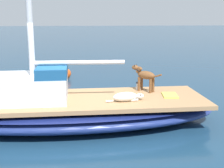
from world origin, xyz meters
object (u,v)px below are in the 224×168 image
at_px(sailboat_main, 72,111).
at_px(dog_brown, 145,76).
at_px(mooring_buoy, 66,73).
at_px(dog_white, 127,97).
at_px(deck_winch, 139,86).
at_px(deck_towel, 170,95).

bearing_deg(sailboat_main, dog_brown, -72.77).
relative_size(sailboat_main, mooring_buoy, 16.63).
xyz_separation_m(dog_white, mooring_buoy, (5.93, 1.84, -0.55)).
relative_size(deck_winch, deck_towel, 0.38).
bearing_deg(mooring_buoy, deck_winch, -154.40).
height_order(sailboat_main, deck_towel, deck_towel).
height_order(dog_brown, mooring_buoy, dog_brown).
relative_size(dog_brown, mooring_buoy, 1.67).
bearing_deg(mooring_buoy, dog_brown, -154.04).
height_order(dog_brown, deck_towel, dog_brown).
relative_size(sailboat_main, dog_brown, 9.95).
distance_m(sailboat_main, dog_brown, 2.15).
relative_size(deck_towel, mooring_buoy, 1.27).
xyz_separation_m(dog_white, deck_towel, (0.40, -1.16, -0.09)).
height_order(deck_winch, deck_towel, deck_winch).
distance_m(dog_white, deck_towel, 1.23).
distance_m(dog_white, deck_winch, 1.20).
distance_m(deck_winch, mooring_buoy, 5.37).
relative_size(dog_white, deck_towel, 1.69).
height_order(dog_brown, dog_white, dog_brown).
distance_m(sailboat_main, mooring_buoy, 5.63).
bearing_deg(dog_white, deck_towel, -70.86).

